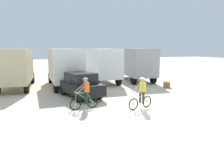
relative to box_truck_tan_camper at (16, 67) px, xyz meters
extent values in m
plane|color=beige|center=(6.10, -10.38, -1.87)|extent=(120.00, 120.00, 0.00)
cube|color=#CCB78E|center=(-0.07, -0.57, 0.13)|extent=(3.02, 5.46, 2.70)
cube|color=#B21E1E|center=(0.35, 2.80, -0.37)|extent=(2.37, 1.76, 2.00)
cube|color=black|center=(0.43, 3.50, -0.02)|extent=(2.02, 0.33, 0.80)
cylinder|color=black|center=(-0.68, 2.83, -1.37)|extent=(0.44, 1.03, 1.00)
cylinder|color=black|center=(1.35, 2.58, -1.37)|extent=(0.44, 1.03, 1.00)
cylinder|color=black|center=(0.73, -2.37, -1.37)|extent=(0.44, 1.03, 1.00)
cube|color=white|center=(3.91, -1.33, 0.13)|extent=(2.55, 5.27, 2.70)
cube|color=silver|center=(4.01, 2.07, -0.37)|extent=(2.24, 1.56, 2.00)
cube|color=black|center=(4.03, 2.77, -0.02)|extent=(2.03, 0.14, 0.80)
cylinder|color=black|center=(2.99, 2.00, -1.37)|extent=(0.35, 1.01, 1.00)
cylinder|color=black|center=(5.03, 1.94, -1.37)|extent=(0.35, 1.01, 1.00)
cylinder|color=black|center=(2.85, -2.99, -1.37)|extent=(0.35, 1.01, 1.00)
cylinder|color=black|center=(4.89, -3.05, -1.37)|extent=(0.35, 1.01, 1.00)
cube|color=white|center=(7.74, -0.10, 0.13)|extent=(2.68, 5.32, 2.70)
cube|color=#4C6B9E|center=(7.92, 3.29, -0.37)|extent=(2.28, 1.62, 2.00)
cube|color=black|center=(7.96, 3.99, -0.02)|extent=(2.03, 0.19, 0.80)
cylinder|color=black|center=(6.90, 3.25, -1.37)|extent=(0.37, 1.02, 1.00)
cylinder|color=black|center=(8.94, 3.14, -1.37)|extent=(0.37, 1.02, 1.00)
cylinder|color=black|center=(6.62, -1.73, -1.37)|extent=(0.37, 1.02, 1.00)
cylinder|color=black|center=(8.66, -1.84, -1.37)|extent=(0.37, 1.02, 1.00)
cube|color=#9E9EA3|center=(11.42, -0.37, 0.13)|extent=(3.02, 5.46, 2.70)
cube|color=silver|center=(11.84, 3.01, -0.37)|extent=(2.37, 1.76, 2.00)
cube|color=black|center=(11.93, 3.70, -0.02)|extent=(2.02, 0.33, 0.80)
cylinder|color=black|center=(10.82, 3.03, -1.37)|extent=(0.44, 1.03, 1.00)
cylinder|color=black|center=(12.84, 2.78, -1.37)|extent=(0.44, 1.03, 1.00)
cylinder|color=black|center=(10.20, -1.92, -1.37)|extent=(0.44, 1.03, 1.00)
cylinder|color=black|center=(12.23, -2.17, -1.37)|extent=(0.44, 1.03, 1.00)
cube|color=black|center=(4.20, -5.27, -1.17)|extent=(2.55, 4.46, 0.76)
cube|color=black|center=(4.23, -5.42, -0.45)|extent=(1.98, 2.37, 0.68)
cylinder|color=black|center=(3.18, -4.15, -1.55)|extent=(0.34, 0.67, 0.64)
cylinder|color=black|center=(4.71, -3.84, -1.55)|extent=(0.34, 0.67, 0.64)
cylinder|color=black|center=(3.70, -6.70, -1.55)|extent=(0.34, 0.67, 0.64)
cylinder|color=black|center=(5.23, -6.39, -1.55)|extent=(0.34, 0.67, 0.64)
torus|color=black|center=(3.16, -8.38, -1.53)|extent=(0.68, 0.15, 0.68)
cylinder|color=silver|center=(3.16, -8.38, -1.53)|extent=(0.09, 0.09, 0.08)
torus|color=black|center=(4.20, -8.24, -1.53)|extent=(0.68, 0.15, 0.68)
cylinder|color=silver|center=(4.20, -8.24, -1.53)|extent=(0.09, 0.09, 0.08)
cylinder|color=green|center=(3.71, -8.31, -1.21)|extent=(1.02, 0.19, 0.68)
cylinder|color=green|center=(3.54, -8.33, -0.93)|extent=(0.66, 0.14, 0.13)
cylinder|color=green|center=(4.03, -8.26, -1.25)|extent=(0.39, 0.10, 0.59)
cylinder|color=green|center=(3.19, -8.38, -1.21)|extent=(0.11, 0.06, 0.64)
cylinder|color=silver|center=(3.21, -8.38, -0.89)|extent=(0.11, 0.52, 0.04)
cube|color=black|center=(3.86, -8.28, -0.94)|extent=(0.25, 0.15, 0.06)
cube|color=orange|center=(3.84, -8.29, -0.63)|extent=(0.24, 0.34, 0.56)
sphere|color=#A87A5B|center=(3.78, -8.29, -0.23)|extent=(0.22, 0.22, 0.22)
cone|color=tan|center=(3.78, -8.29, -0.10)|extent=(0.32, 0.32, 0.10)
cylinder|color=#26262B|center=(3.80, -8.42, -1.24)|extent=(0.12, 0.12, 0.66)
cylinder|color=#26262B|center=(3.76, -8.17, -1.24)|extent=(0.12, 0.12, 0.66)
cylinder|color=#A87A5B|center=(3.53, -8.51, -0.65)|extent=(0.62, 0.18, 0.53)
cylinder|color=#A87A5B|center=(3.48, -8.16, -0.65)|extent=(0.63, 0.10, 0.53)
torus|color=black|center=(6.13, -9.59, -1.53)|extent=(0.67, 0.22, 0.68)
cylinder|color=silver|center=(6.13, -9.59, -1.53)|extent=(0.10, 0.10, 0.08)
torus|color=black|center=(7.15, -9.34, -1.53)|extent=(0.67, 0.22, 0.68)
cylinder|color=silver|center=(7.15, -9.34, -1.53)|extent=(0.10, 0.10, 0.08)
cylinder|color=silver|center=(6.67, -9.46, -1.21)|extent=(1.01, 0.29, 0.68)
cylinder|color=silver|center=(6.50, -9.50, -0.93)|extent=(0.65, 0.21, 0.13)
cylinder|color=silver|center=(6.99, -9.39, -1.25)|extent=(0.39, 0.14, 0.59)
cylinder|color=silver|center=(6.16, -9.59, -1.21)|extent=(0.11, 0.07, 0.64)
cylinder|color=silver|center=(6.18, -9.58, -0.89)|extent=(0.16, 0.51, 0.04)
cube|color=black|center=(6.82, -9.43, -0.94)|extent=(0.26, 0.17, 0.06)
cube|color=gold|center=(6.80, -9.43, -0.63)|extent=(0.27, 0.36, 0.56)
sphere|color=#A87A5B|center=(6.74, -9.45, -0.23)|extent=(0.22, 0.22, 0.22)
cone|color=silver|center=(6.74, -9.45, -0.10)|extent=(0.32, 0.32, 0.10)
cylinder|color=#26262B|center=(6.77, -9.57, -1.24)|extent=(0.12, 0.12, 0.66)
cylinder|color=#26262B|center=(6.71, -9.32, -1.24)|extent=(0.12, 0.12, 0.66)
cylinder|color=#A87A5B|center=(6.51, -9.69, -0.65)|extent=(0.61, 0.24, 0.53)
cylinder|color=#A87A5B|center=(6.43, -9.34, -0.65)|extent=(0.63, 0.16, 0.53)
cube|color=olive|center=(12.14, -4.46, -1.62)|extent=(0.82, 0.83, 0.50)
camera|label=1|loc=(0.65, -19.86, 1.53)|focal=34.57mm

